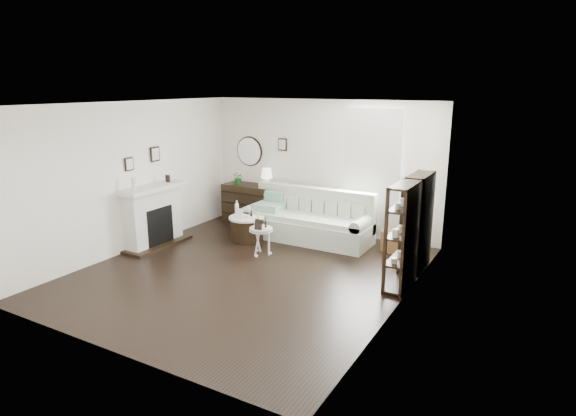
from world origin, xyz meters
The scene contains 18 objects.
room centered at (0.73, 2.70, 1.60)m, with size 5.50×5.50×5.50m.
fireplace centered at (-2.32, 0.30, 0.54)m, with size 0.50×1.40×1.84m.
shelf_unit_far centered at (2.33, 1.55, 0.80)m, with size 0.30×0.80×1.60m.
shelf_unit_near centered at (2.33, 0.65, 0.80)m, with size 0.30×0.80×1.60m.
sofa centered at (0.06, 2.08, 0.33)m, with size 2.55×0.88×0.99m.
quilt centered at (-0.78, 1.95, 0.58)m, with size 0.55×0.45×0.14m, color teal.
suitcase centered at (1.85, 2.07, 0.19)m, with size 0.58×0.19×0.39m, color brown.
dresser centered at (-1.52, 2.47, 0.43)m, with size 1.29×0.55×0.86m.
table_lamp centered at (-1.14, 2.47, 1.06)m, with size 0.25×0.25×0.40m, color white, non-canonical shape.
potted_plant centered at (-1.84, 2.42, 1.00)m, with size 0.24×0.21×0.27m, color #195718.
drum_table centered at (-0.95, 1.40, 0.24)m, with size 0.69×0.69×0.48m.
pedestal_table centered at (-0.26, 0.83, 0.46)m, with size 0.42×0.42×0.51m.
eiffel_drum centered at (-0.87, 1.45, 0.58)m, with size 0.12×0.12×0.20m, color black, non-canonical shape.
bottle_drum centered at (-1.12, 1.32, 0.64)m, with size 0.07×0.07×0.32m, color silver.
card_frame_drum centered at (-1.00, 1.23, 0.58)m, with size 0.15×0.01×0.20m, color silver.
eiffel_ped centered at (-0.17, 0.86, 0.59)m, with size 0.09×0.09×0.16m, color black, non-canonical shape.
flask_ped centered at (-0.33, 0.85, 0.65)m, with size 0.15×0.15×0.28m, color silver, non-canonical shape.
card_frame_ped centered at (-0.24, 0.72, 0.60)m, with size 0.14×0.01×0.19m, color black.
Camera 1 is at (4.18, -6.07, 2.98)m, focal length 30.00 mm.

